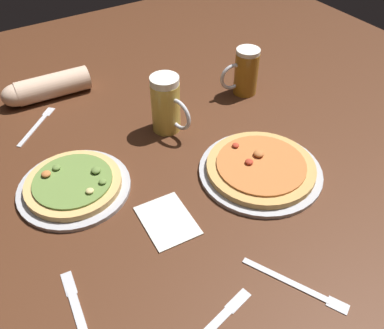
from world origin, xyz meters
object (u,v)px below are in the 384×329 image
Objects in this scene: fork_spare at (296,285)px; pizza_plate_near at (261,169)px; beer_mug_dark at (245,72)px; fork_left at (37,125)px; knife_right at (213,325)px; beer_mug_amber at (167,105)px; diner_arm at (44,88)px; napkin_folded at (167,220)px; knife_spare at (80,319)px; pizza_plate_far at (74,185)px.

pizza_plate_near is at bearing 63.67° from fork_spare.
beer_mug_dark is at bearing 59.25° from pizza_plate_near.
knife_right is (0.10, -0.84, 0.00)m from fork_left.
beer_mug_amber reaches higher than pizza_plate_near.
diner_arm is (-0.27, 0.37, -0.05)m from beer_mug_amber.
beer_mug_amber reaches higher than napkin_folded.
knife_spare is 0.85m from diner_arm.
knife_right is 0.98m from diner_arm.
beer_mug_dark reaches higher than knife_right.
knife_right is at bearing -131.05° from beer_mug_dark.
fork_left is (-0.46, 0.54, -0.01)m from pizza_plate_near.
fork_spare is (-0.04, -0.63, -0.09)m from beer_mug_amber.
beer_mug_dark is 0.75× the size of knife_right.
pizza_plate_near reaches higher than fork_left.
beer_mug_amber is 0.46m from diner_arm.
beer_mug_amber is at bearing 44.83° from knife_spare.
fork_left is at bearing 109.34° from fork_spare.
beer_mug_amber is 0.39m from napkin_folded.
fork_left and knife_right have the same top height.
beer_mug_amber is 1.15× the size of napkin_folded.
pizza_plate_near is 0.30m from napkin_folded.
pizza_plate_near is 2.09× the size of fork_left.
beer_mug_amber is 0.42m from fork_left.
pizza_plate_far is at bearing 119.64° from fork_spare.
beer_mug_dark reaches higher than fork_left.
knife_spare is (-0.42, 0.17, 0.00)m from fork_spare.
beer_mug_amber is 0.61× the size of diner_arm.
diner_arm is (-0.39, 0.68, 0.02)m from pizza_plate_near.
fork_spare is 1.03m from diner_arm.
pizza_plate_near is 0.71m from fork_left.
napkin_folded is 0.70m from diner_arm.
diner_arm is at bearing 119.52° from pizza_plate_near.
pizza_plate_near is 1.15× the size of diner_arm.
diner_arm is (0.07, 0.14, 0.04)m from fork_left.
napkin_folded is at bearing -55.60° from pizza_plate_far.
napkin_folded is at bearing 78.97° from knife_right.
diner_arm is (-0.60, 0.33, -0.04)m from beer_mug_dark.
fork_spare is 0.90× the size of knife_spare.
beer_mug_dark is at bearing 61.29° from fork_spare.
pizza_plate_near reaches higher than napkin_folded.
knife_right is 0.73× the size of diner_arm.
fork_left is at bearing 96.88° from knife_right.
fork_left is (-0.00, 0.33, -0.01)m from pizza_plate_far.
napkin_folded reaches higher than knife_spare.
beer_mug_dark is at bearing 7.56° from beer_mug_amber.
fork_spare is at bearing -70.66° from fork_left.
fork_spare is (0.20, -0.02, 0.00)m from knife_right.
diner_arm is (-0.08, 0.70, 0.04)m from napkin_folded.
pizza_plate_far is 1.38× the size of knife_right.
pizza_plate_far is at bearing -89.60° from fork_left.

